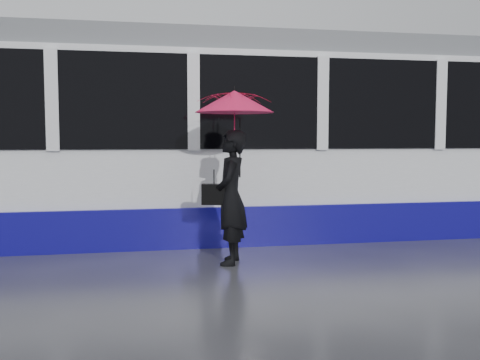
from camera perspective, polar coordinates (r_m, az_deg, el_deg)
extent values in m
plane|color=#2B2B30|center=(7.13, 4.89, -9.01)|extent=(90.00, 90.00, 0.00)
cube|color=#3F3D38|center=(8.82, 1.76, -6.33)|extent=(34.00, 0.07, 0.02)
cube|color=#3F3D38|center=(10.21, 0.01, -4.85)|extent=(34.00, 0.07, 0.02)
cube|color=white|center=(9.27, -2.63, 3.62)|extent=(24.00, 2.40, 2.95)
cube|color=#0F0A79|center=(9.37, -2.60, -3.83)|extent=(24.00, 2.56, 0.62)
cube|color=black|center=(9.28, -2.64, 7.79)|extent=(23.00, 2.48, 1.40)
cube|color=slate|center=(9.39, -2.67, 13.74)|extent=(23.60, 2.20, 0.35)
imported|color=black|center=(7.05, -0.99, -1.85)|extent=(0.58, 0.74, 1.77)
imported|color=#E6134B|center=(7.02, -0.60, 6.12)|extent=(1.20, 1.21, 0.88)
cone|color=#E6134B|center=(7.03, -0.60, 8.37)|extent=(1.28, 1.28, 0.29)
cylinder|color=black|center=(7.04, -0.60, 9.72)|extent=(0.01, 0.01, 0.07)
cylinder|color=black|center=(7.05, -0.01, 3.42)|extent=(0.02, 0.02, 0.77)
cube|color=black|center=(7.03, -2.79, -1.53)|extent=(0.34, 0.22, 0.27)
cylinder|color=black|center=(7.01, -2.80, 0.31)|extent=(0.01, 0.01, 0.18)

